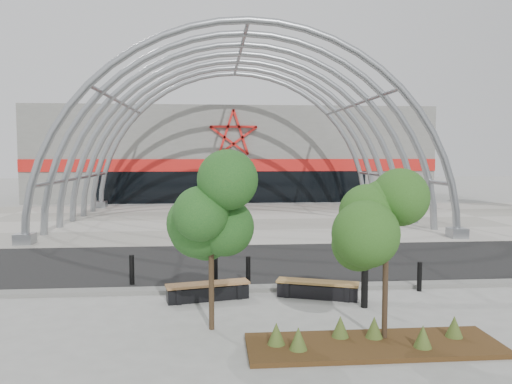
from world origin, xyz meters
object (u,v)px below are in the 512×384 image
object	(u,v)px
street_tree_0	(211,209)
bench_0	(208,292)
street_tree_1	(386,226)
bollard_2	(216,271)
bench_1	(317,290)

from	to	relation	value
street_tree_0	bench_0	size ratio (longest dim) A/B	1.64
street_tree_1	bollard_2	bearing A→B (deg)	125.84
street_tree_0	bench_0	distance (m)	3.45
street_tree_1	bench_0	distance (m)	5.62
bench_0	bollard_2	world-z (taller)	bollard_2
street_tree_0	street_tree_1	xyz separation A→B (m)	(3.71, -1.11, -0.26)
bench_0	bollard_2	xyz separation A→B (m)	(0.21, 1.57, 0.21)
street_tree_0	street_tree_1	bearing A→B (deg)	-16.60
street_tree_0	bollard_2	world-z (taller)	street_tree_0
bollard_2	bench_0	bearing A→B (deg)	-97.75
street_tree_1	bollard_2	xyz separation A→B (m)	(-3.61, 5.00, -2.08)
bench_1	bollard_2	world-z (taller)	bollard_2
street_tree_0	bollard_2	xyz separation A→B (m)	(0.10, 3.89, -2.34)
street_tree_0	bench_1	size ratio (longest dim) A/B	1.67
bench_1	street_tree_1	bearing A→B (deg)	-77.33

